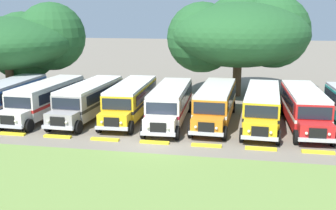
{
  "coord_description": "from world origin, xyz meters",
  "views": [
    {
      "loc": [
        6.0,
        -26.38,
        8.66
      ],
      "look_at": [
        0.0,
        4.58,
        1.6
      ],
      "focal_mm": 44.51,
      "sensor_mm": 36.0,
      "label": 1
    }
  ],
  "objects_px": {
    "parked_bus_slot_2": "(90,98)",
    "parked_bus_slot_7": "(304,106)",
    "parked_bus_slot_6": "(262,105)",
    "parked_bus_slot_4": "(170,102)",
    "parked_bus_slot_1": "(47,98)",
    "broad_shade_tree": "(240,34)",
    "parked_bus_slot_3": "(131,99)",
    "parked_bus_slot_5": "(216,102)",
    "parked_bus_slot_0": "(9,96)",
    "secondary_tree": "(11,43)"
  },
  "relations": [
    {
      "from": "parked_bus_slot_2",
      "to": "parked_bus_slot_7",
      "type": "distance_m",
      "value": 17.31
    },
    {
      "from": "parked_bus_slot_6",
      "to": "parked_bus_slot_4",
      "type": "bearing_deg",
      "value": -84.7
    },
    {
      "from": "parked_bus_slot_1",
      "to": "broad_shade_tree",
      "type": "relative_size",
      "value": 0.74
    },
    {
      "from": "parked_bus_slot_3",
      "to": "parked_bus_slot_6",
      "type": "distance_m",
      "value": 10.73
    },
    {
      "from": "parked_bus_slot_1",
      "to": "parked_bus_slot_5",
      "type": "relative_size",
      "value": 1.0
    },
    {
      "from": "parked_bus_slot_0",
      "to": "parked_bus_slot_1",
      "type": "distance_m",
      "value": 3.55
    },
    {
      "from": "parked_bus_slot_1",
      "to": "secondary_tree",
      "type": "height_order",
      "value": "secondary_tree"
    },
    {
      "from": "parked_bus_slot_2",
      "to": "secondary_tree",
      "type": "height_order",
      "value": "secondary_tree"
    },
    {
      "from": "parked_bus_slot_6",
      "to": "secondary_tree",
      "type": "relative_size",
      "value": 0.7
    },
    {
      "from": "parked_bus_slot_3",
      "to": "parked_bus_slot_5",
      "type": "xyz_separation_m",
      "value": [
        7.08,
        -0.07,
        0.0
      ]
    },
    {
      "from": "parked_bus_slot_0",
      "to": "broad_shade_tree",
      "type": "bearing_deg",
      "value": 121.08
    },
    {
      "from": "parked_bus_slot_0",
      "to": "parked_bus_slot_7",
      "type": "height_order",
      "value": "same"
    },
    {
      "from": "parked_bus_slot_6",
      "to": "broad_shade_tree",
      "type": "distance_m",
      "value": 13.22
    },
    {
      "from": "parked_bus_slot_7",
      "to": "broad_shade_tree",
      "type": "xyz_separation_m",
      "value": [
        -5.36,
        11.8,
        4.88
      ]
    },
    {
      "from": "parked_bus_slot_5",
      "to": "parked_bus_slot_6",
      "type": "distance_m",
      "value": 3.66
    },
    {
      "from": "parked_bus_slot_7",
      "to": "secondary_tree",
      "type": "distance_m",
      "value": 30.38
    },
    {
      "from": "parked_bus_slot_2",
      "to": "secondary_tree",
      "type": "relative_size",
      "value": 0.7
    },
    {
      "from": "parked_bus_slot_1",
      "to": "secondary_tree",
      "type": "xyz_separation_m",
      "value": [
        -8.11,
        8.46,
        3.88
      ]
    },
    {
      "from": "parked_bus_slot_3",
      "to": "secondary_tree",
      "type": "distance_m",
      "value": 17.46
    },
    {
      "from": "parked_bus_slot_1",
      "to": "parked_bus_slot_6",
      "type": "bearing_deg",
      "value": 93.45
    },
    {
      "from": "parked_bus_slot_4",
      "to": "secondary_tree",
      "type": "xyz_separation_m",
      "value": [
        -18.75,
        8.32,
        3.88
      ]
    },
    {
      "from": "secondary_tree",
      "to": "broad_shade_tree",
      "type": "bearing_deg",
      "value": 9.75
    },
    {
      "from": "parked_bus_slot_1",
      "to": "parked_bus_slot_3",
      "type": "distance_m",
      "value": 7.2
    },
    {
      "from": "parked_bus_slot_0",
      "to": "parked_bus_slot_6",
      "type": "distance_m",
      "value": 21.42
    },
    {
      "from": "parked_bus_slot_2",
      "to": "secondary_tree",
      "type": "xyz_separation_m",
      "value": [
        -11.82,
        8.13,
        3.88
      ]
    },
    {
      "from": "parked_bus_slot_0",
      "to": "parked_bus_slot_5",
      "type": "bearing_deg",
      "value": 90.56
    },
    {
      "from": "secondary_tree",
      "to": "parked_bus_slot_4",
      "type": "bearing_deg",
      "value": -23.92
    },
    {
      "from": "parked_bus_slot_1",
      "to": "parked_bus_slot_6",
      "type": "distance_m",
      "value": 17.88
    },
    {
      "from": "parked_bus_slot_6",
      "to": "parked_bus_slot_7",
      "type": "xyz_separation_m",
      "value": [
        3.15,
        0.29,
        0.0
      ]
    },
    {
      "from": "parked_bus_slot_4",
      "to": "parked_bus_slot_7",
      "type": "height_order",
      "value": "same"
    },
    {
      "from": "parked_bus_slot_3",
      "to": "parked_bus_slot_7",
      "type": "height_order",
      "value": "same"
    },
    {
      "from": "parked_bus_slot_4",
      "to": "parked_bus_slot_6",
      "type": "height_order",
      "value": "same"
    },
    {
      "from": "parked_bus_slot_6",
      "to": "broad_shade_tree",
      "type": "relative_size",
      "value": 0.75
    },
    {
      "from": "parked_bus_slot_2",
      "to": "parked_bus_slot_3",
      "type": "xyz_separation_m",
      "value": [
        3.43,
        0.57,
        0.0
      ]
    },
    {
      "from": "secondary_tree",
      "to": "parked_bus_slot_7",
      "type": "bearing_deg",
      "value": -14.84
    },
    {
      "from": "broad_shade_tree",
      "to": "parked_bus_slot_2",
      "type": "bearing_deg",
      "value": -134.35
    },
    {
      "from": "parked_bus_slot_5",
      "to": "broad_shade_tree",
      "type": "bearing_deg",
      "value": 174.84
    },
    {
      "from": "parked_bus_slot_4",
      "to": "parked_bus_slot_6",
      "type": "relative_size",
      "value": 1.0
    },
    {
      "from": "parked_bus_slot_6",
      "to": "parked_bus_slot_1",
      "type": "bearing_deg",
      "value": -85.71
    },
    {
      "from": "parked_bus_slot_2",
      "to": "parked_bus_slot_7",
      "type": "height_order",
      "value": "same"
    },
    {
      "from": "parked_bus_slot_4",
      "to": "parked_bus_slot_1",
      "type": "bearing_deg",
      "value": -91.51
    },
    {
      "from": "parked_bus_slot_4",
      "to": "broad_shade_tree",
      "type": "distance_m",
      "value": 14.24
    },
    {
      "from": "parked_bus_slot_2",
      "to": "parked_bus_slot_5",
      "type": "height_order",
      "value": "same"
    },
    {
      "from": "parked_bus_slot_5",
      "to": "broad_shade_tree",
      "type": "distance_m",
      "value": 12.77
    },
    {
      "from": "parked_bus_slot_0",
      "to": "parked_bus_slot_2",
      "type": "bearing_deg",
      "value": 90.28
    },
    {
      "from": "parked_bus_slot_7",
      "to": "broad_shade_tree",
      "type": "height_order",
      "value": "broad_shade_tree"
    },
    {
      "from": "parked_bus_slot_2",
      "to": "broad_shade_tree",
      "type": "height_order",
      "value": "broad_shade_tree"
    },
    {
      "from": "parked_bus_slot_5",
      "to": "parked_bus_slot_6",
      "type": "bearing_deg",
      "value": 85.92
    },
    {
      "from": "parked_bus_slot_5",
      "to": "parked_bus_slot_7",
      "type": "bearing_deg",
      "value": 91.08
    },
    {
      "from": "parked_bus_slot_1",
      "to": "parked_bus_slot_2",
      "type": "relative_size",
      "value": 1.0
    }
  ]
}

